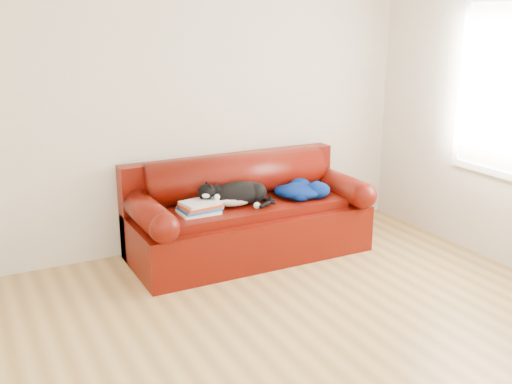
{
  "coord_description": "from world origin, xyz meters",
  "views": [
    {
      "loc": [
        -1.9,
        -3.03,
        2.07
      ],
      "look_at": [
        0.37,
        1.35,
        0.62
      ],
      "focal_mm": 42.0,
      "sensor_mm": 36.0,
      "label": 1
    }
  ],
  "objects_px": {
    "sofa_base": "(249,229)",
    "cat": "(237,194)",
    "blanket": "(301,190)",
    "book_stack": "(199,208)"
  },
  "relations": [
    {
      "from": "book_stack",
      "to": "cat",
      "type": "xyz_separation_m",
      "value": [
        0.37,
        0.05,
        0.05
      ]
    },
    {
      "from": "book_stack",
      "to": "blanket",
      "type": "height_order",
      "value": "blanket"
    },
    {
      "from": "sofa_base",
      "to": "cat",
      "type": "xyz_separation_m",
      "value": [
        -0.14,
        -0.06,
        0.36
      ]
    },
    {
      "from": "sofa_base",
      "to": "book_stack",
      "type": "xyz_separation_m",
      "value": [
        -0.51,
        -0.11,
        0.31
      ]
    },
    {
      "from": "sofa_base",
      "to": "cat",
      "type": "height_order",
      "value": "cat"
    },
    {
      "from": "sofa_base",
      "to": "book_stack",
      "type": "relative_size",
      "value": 6.44
    },
    {
      "from": "sofa_base",
      "to": "blanket",
      "type": "xyz_separation_m",
      "value": [
        0.49,
        -0.1,
        0.33
      ]
    },
    {
      "from": "sofa_base",
      "to": "blanket",
      "type": "distance_m",
      "value": 0.6
    },
    {
      "from": "sofa_base",
      "to": "book_stack",
      "type": "distance_m",
      "value": 0.61
    },
    {
      "from": "cat",
      "to": "blanket",
      "type": "height_order",
      "value": "cat"
    }
  ]
}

